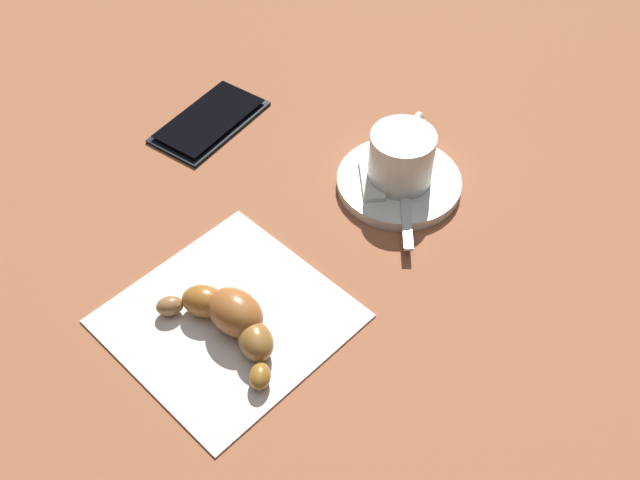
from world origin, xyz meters
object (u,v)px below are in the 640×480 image
(saucer, at_px, (399,182))
(espresso_cup, at_px, (402,156))
(sugar_packet, at_px, (372,180))
(teaspoon, at_px, (404,181))
(cell_phone, at_px, (210,120))
(napkin, at_px, (228,318))
(croissant, at_px, (231,318))

(saucer, xyz_separation_m, espresso_cup, (0.00, 0.00, 0.03))
(espresso_cup, relative_size, sugar_packet, 1.52)
(teaspoon, xyz_separation_m, sugar_packet, (-0.02, 0.02, 0.00))
(cell_phone, bearing_deg, sugar_packet, -69.35)
(saucer, bearing_deg, espresso_cup, 31.58)
(saucer, relative_size, sugar_packet, 2.17)
(teaspoon, relative_size, cell_phone, 0.78)
(cell_phone, bearing_deg, napkin, -119.41)
(sugar_packet, distance_m, cell_phone, 0.21)
(saucer, distance_m, croissant, 0.24)
(saucer, distance_m, sugar_packet, 0.03)
(saucer, xyz_separation_m, teaspoon, (-0.00, -0.01, 0.01))
(sugar_packet, bearing_deg, teaspoon, 82.89)
(espresso_cup, height_order, cell_phone, espresso_cup)
(teaspoon, bearing_deg, sugar_packet, 137.73)
(teaspoon, bearing_deg, saucer, 79.18)
(teaspoon, relative_size, croissant, 0.84)
(espresso_cup, distance_m, teaspoon, 0.03)
(saucer, bearing_deg, croissant, -169.53)
(saucer, bearing_deg, teaspoon, -100.82)
(espresso_cup, bearing_deg, croissant, -169.31)
(sugar_packet, relative_size, cell_phone, 0.40)
(espresso_cup, distance_m, sugar_packet, 0.04)
(teaspoon, distance_m, napkin, 0.23)
(cell_phone, bearing_deg, saucer, -64.63)
(sugar_packet, bearing_deg, espresso_cup, 100.64)
(cell_phone, bearing_deg, croissant, -118.80)
(teaspoon, distance_m, cell_phone, 0.24)
(sugar_packet, distance_m, croissant, 0.22)
(teaspoon, xyz_separation_m, cell_phone, (-0.10, 0.21, -0.01))
(saucer, relative_size, croissant, 0.94)
(croissant, bearing_deg, espresso_cup, 10.69)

